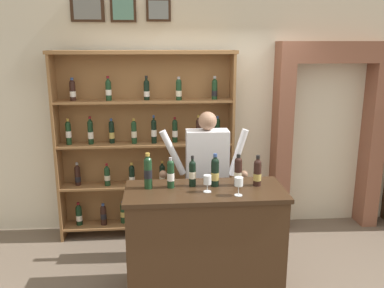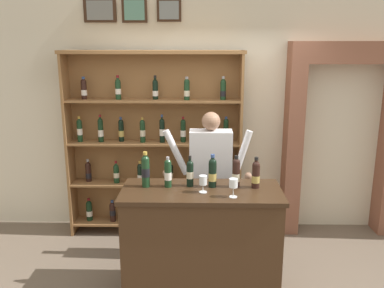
% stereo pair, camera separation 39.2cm
% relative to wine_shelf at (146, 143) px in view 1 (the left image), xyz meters
% --- Properties ---
extents(back_wall, '(12.00, 0.19, 3.40)m').
position_rel_wine_shelf_xyz_m(back_wall, '(0.63, 0.30, 0.54)').
color(back_wall, beige).
rests_on(back_wall, ground).
extents(wine_shelf, '(2.12, 0.30, 2.24)m').
position_rel_wine_shelf_xyz_m(wine_shelf, '(0.00, 0.00, 0.00)').
color(wine_shelf, olive).
rests_on(wine_shelf, ground).
extents(archway_doorway, '(1.37, 0.45, 2.34)m').
position_rel_wine_shelf_xyz_m(archway_doorway, '(2.27, 0.16, 0.14)').
color(archway_doorway, brown).
rests_on(archway_doorway, ground).
extents(tasting_counter, '(1.45, 0.63, 1.03)m').
position_rel_wine_shelf_xyz_m(tasting_counter, '(0.57, -1.30, -0.64)').
color(tasting_counter, '#422B19').
rests_on(tasting_counter, ground).
extents(shopkeeper, '(0.95, 0.22, 1.64)m').
position_rel_wine_shelf_xyz_m(shopkeeper, '(0.66, -0.64, -0.15)').
color(shopkeeper, '#2D3347').
rests_on(shopkeeper, ground).
extents(tasting_bottle_super_tuscan, '(0.07, 0.07, 0.33)m').
position_rel_wine_shelf_xyz_m(tasting_bottle_super_tuscan, '(0.05, -1.22, 0.04)').
color(tasting_bottle_super_tuscan, '#19381E').
rests_on(tasting_bottle_super_tuscan, tasting_counter).
extents(tasting_bottle_chianti, '(0.07, 0.07, 0.29)m').
position_rel_wine_shelf_xyz_m(tasting_bottle_chianti, '(0.26, -1.22, 0.01)').
color(tasting_bottle_chianti, '#19381E').
rests_on(tasting_bottle_chianti, tasting_counter).
extents(tasting_bottle_riserva, '(0.07, 0.07, 0.29)m').
position_rel_wine_shelf_xyz_m(tasting_bottle_riserva, '(0.46, -1.19, 0.01)').
color(tasting_bottle_riserva, black).
rests_on(tasting_bottle_riserva, tasting_counter).
extents(tasting_bottle_rosso, '(0.07, 0.07, 0.31)m').
position_rel_wine_shelf_xyz_m(tasting_bottle_rosso, '(0.67, -1.21, 0.02)').
color(tasting_bottle_rosso, black).
rests_on(tasting_bottle_rosso, tasting_counter).
extents(tasting_bottle_vin_santo, '(0.07, 0.07, 0.30)m').
position_rel_wine_shelf_xyz_m(tasting_bottle_vin_santo, '(0.88, -1.21, 0.02)').
color(tasting_bottle_vin_santo, black).
rests_on(tasting_bottle_vin_santo, tasting_counter).
extents(tasting_bottle_brunello, '(0.07, 0.07, 0.29)m').
position_rel_wine_shelf_xyz_m(tasting_bottle_brunello, '(1.06, -1.23, 0.01)').
color(tasting_bottle_brunello, black).
rests_on(tasting_bottle_brunello, tasting_counter).
extents(wine_glass_spare, '(0.08, 0.08, 0.17)m').
position_rel_wine_shelf_xyz_m(wine_glass_spare, '(0.84, -1.47, -0.00)').
color(wine_glass_spare, silver).
rests_on(wine_glass_spare, tasting_counter).
extents(wine_glass_center, '(0.07, 0.07, 0.16)m').
position_rel_wine_shelf_xyz_m(wine_glass_center, '(0.58, -1.36, -0.02)').
color(wine_glass_center, silver).
rests_on(wine_glass_center, tasting_counter).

